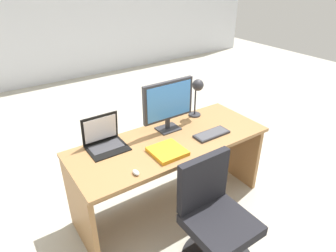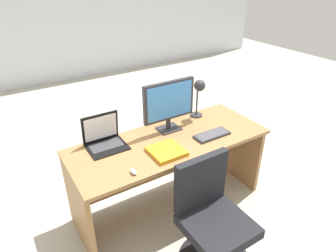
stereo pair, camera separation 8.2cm
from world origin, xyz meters
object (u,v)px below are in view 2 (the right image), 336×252
office_chair (212,226)px  keyboard (212,135)px  desk (167,158)px  mouse (133,172)px  laptop (103,136)px  desk_lamp (199,90)px  monitor (169,102)px  book (166,151)px

office_chair → keyboard: bearing=52.6°
desk → office_chair: office_chair is taller
mouse → laptop: bearing=93.2°
keyboard → desk_lamp: size_ratio=0.85×
desk_lamp → office_chair: bearing=-120.5°
laptop → mouse: laptop is taller
desk → office_chair: bearing=-95.1°
office_chair → laptop: bearing=115.5°
monitor → keyboard: size_ratio=1.52×
desk → desk_lamp: bearing=20.7°
desk_lamp → office_chair: 1.24m
book → desk: bearing=56.9°
keyboard → book: book is taller
desk_lamp → keyboard: bearing=-108.4°
monitor → keyboard: (0.26, -0.31, -0.26)m
keyboard → office_chair: size_ratio=0.38×
laptop → mouse: 0.50m
laptop → mouse: size_ratio=4.41×
desk_lamp → book: desk_lamp is taller
mouse → office_chair: office_chair is taller
desk → office_chair: size_ratio=2.00×
laptop → office_chair: bearing=-64.5°
office_chair → desk_lamp: bearing=59.5°
book → desk_lamp: bearing=32.4°
laptop → keyboard: bearing=-24.1°
desk_lamp → laptop: bearing=179.3°
desk → desk_lamp: desk_lamp is taller
keyboard → book: bearing=-178.2°
monitor → office_chair: size_ratio=0.57×
desk → laptop: (-0.50, 0.19, 0.30)m
keyboard → desk_lamp: 0.47m
desk → book: 0.34m
laptop → keyboard: size_ratio=0.95×
desk → book: book is taller
monitor → book: size_ratio=1.90×
monitor → book: bearing=-125.3°
office_chair → desk: bearing=84.9°
desk → desk_lamp: (0.47, 0.18, 0.50)m
mouse → desk: bearing=32.7°
laptop → desk_lamp: desk_lamp is taller
keyboard → monitor: bearing=130.0°
keyboard → desk: bearing=151.2°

